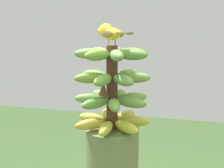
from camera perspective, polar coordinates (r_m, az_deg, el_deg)
The scene contains 2 objects.
banana_bunch at distance 1.16m, azimuth -0.02°, elevation -0.84°, with size 0.32×0.32×0.34m.
perched_bird at distance 1.15m, azimuth -0.48°, elevation 10.30°, with size 0.18×0.17×0.09m.
Camera 1 is at (0.29, -1.10, 1.59)m, focal length 45.51 mm.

